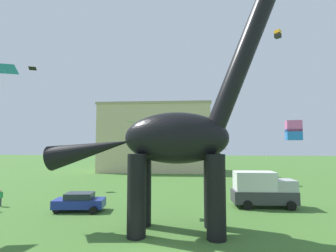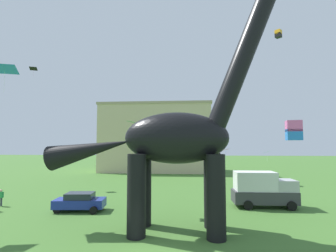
% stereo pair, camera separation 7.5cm
% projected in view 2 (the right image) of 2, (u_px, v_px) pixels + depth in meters
% --- Properties ---
extents(dinosaur_sculpture, '(16.23, 3.44, 16.96)m').
position_uv_depth(dinosaur_sculpture, '(175.00, 138.00, 16.83)').
color(dinosaur_sculpture, black).
rests_on(dinosaur_sculpture, ground_plane).
extents(parked_sedan_left, '(4.36, 2.20, 1.55)m').
position_uv_depth(parked_sedan_left, '(80.00, 201.00, 21.61)').
color(parked_sedan_left, navy).
rests_on(parked_sedan_left, ground_plane).
extents(parked_box_truck, '(5.64, 2.38, 3.20)m').
position_uv_depth(parked_box_truck, '(263.00, 189.00, 22.98)').
color(parked_box_truck, '#38383D').
rests_on(parked_box_truck, ground_plane).
extents(person_strolling_adult, '(0.57, 0.25, 1.53)m').
position_uv_depth(person_strolling_adult, '(1.00, 196.00, 23.37)').
color(person_strolling_adult, '#2D3347').
rests_on(person_strolling_adult, ground_plane).
extents(kite_far_right, '(0.82, 0.82, 0.83)m').
position_uv_depth(kite_far_right, '(278.00, 34.00, 27.69)').
color(kite_far_right, orange).
extents(kite_high_right, '(1.22, 1.42, 1.53)m').
position_uv_depth(kite_high_right, '(267.00, 152.00, 36.24)').
color(kite_high_right, green).
extents(kite_trailing, '(0.67, 0.88, 0.13)m').
position_uv_depth(kite_trailing, '(131.00, 122.00, 22.13)').
color(kite_trailing, green).
extents(kite_near_high, '(1.20, 1.01, 1.36)m').
position_uv_depth(kite_near_high, '(33.00, 69.00, 36.93)').
color(kite_near_high, black).
extents(kite_mid_left, '(2.11, 1.79, 2.30)m').
position_uv_depth(kite_mid_left, '(5.00, 69.00, 20.29)').
color(kite_mid_left, '#287AE5').
extents(kite_mid_center, '(1.07, 1.07, 1.30)m').
position_uv_depth(kite_mid_center, '(294.00, 130.00, 16.67)').
color(kite_mid_center, pink).
extents(kite_near_low, '(1.36, 1.55, 1.59)m').
position_uv_depth(kite_near_low, '(226.00, 150.00, 36.27)').
color(kite_near_low, pink).
extents(background_building_block, '(23.27, 10.37, 14.30)m').
position_uv_depth(background_building_block, '(156.00, 138.00, 54.46)').
color(background_building_block, '#CCB78E').
rests_on(background_building_block, ground_plane).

